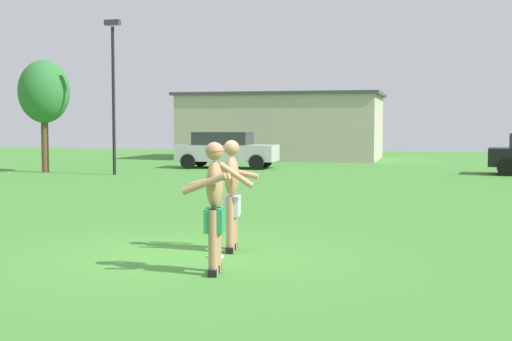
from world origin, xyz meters
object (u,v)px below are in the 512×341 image
(lamp_post, at_px, (113,81))
(car_silver_mid_lot, at_px, (226,149))
(tree_behind_players, at_px, (44,93))
(player_in_gray, at_px, (232,192))
(frisbee, at_px, (216,256))
(player_with_cap, at_px, (214,201))

(lamp_post, bearing_deg, car_silver_mid_lot, 57.85)
(lamp_post, height_order, tree_behind_players, lamp_post)
(tree_behind_players, bearing_deg, player_in_gray, -51.03)
(frisbee, xyz_separation_m, car_silver_mid_lot, (-5.62, 19.66, 0.81))
(player_with_cap, relative_size, car_silver_mid_lot, 0.40)
(frisbee, distance_m, lamp_post, 17.55)
(player_with_cap, distance_m, frisbee, 1.46)
(frisbee, relative_size, lamp_post, 0.04)
(player_with_cap, xyz_separation_m, lamp_post, (-8.96, 15.92, 2.62))
(frisbee, height_order, lamp_post, lamp_post)
(player_in_gray, height_order, frisbee, player_in_gray)
(tree_behind_players, bearing_deg, player_with_cap, -53.42)
(player_with_cap, height_order, lamp_post, lamp_post)
(player_in_gray, height_order, tree_behind_players, tree_behind_players)
(frisbee, distance_m, car_silver_mid_lot, 20.47)
(player_with_cap, relative_size, tree_behind_players, 0.39)
(frisbee, bearing_deg, player_with_cap, -73.70)
(player_in_gray, bearing_deg, frisbee, -98.99)
(player_in_gray, bearing_deg, player_with_cap, -82.26)
(player_with_cap, bearing_deg, tree_behind_players, 126.58)
(player_with_cap, xyz_separation_m, tree_behind_players, (-12.22, 16.46, 2.22))
(player_in_gray, relative_size, car_silver_mid_lot, 0.39)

